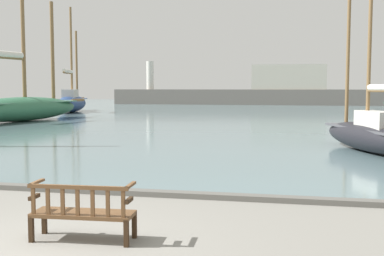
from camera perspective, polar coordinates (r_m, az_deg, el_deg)
ground_plane at (r=7.60m, az=-17.39°, el=-13.85°), size 160.00×160.00×0.00m
harbor_water at (r=50.45m, az=7.64°, el=2.10°), size 100.00×80.00×0.08m
quay_edge_kerb at (r=10.98m, az=-7.52°, el=-7.54°), size 40.00×0.30×0.12m
park_bench at (r=7.83m, az=-12.87°, el=-9.60°), size 1.62×0.60×0.92m
sailboat_outer_port at (r=47.10m, az=-14.07°, el=3.06°), size 3.87×9.68×9.86m
sailboat_mid_port at (r=35.27m, az=-19.45°, el=2.45°), size 4.95×12.25×11.95m
sailboat_distant_harbor at (r=18.62m, az=20.29°, el=-0.49°), size 3.36×6.32×8.21m
far_breakwater at (r=65.09m, az=9.01°, el=4.17°), size 41.54×2.40×6.04m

